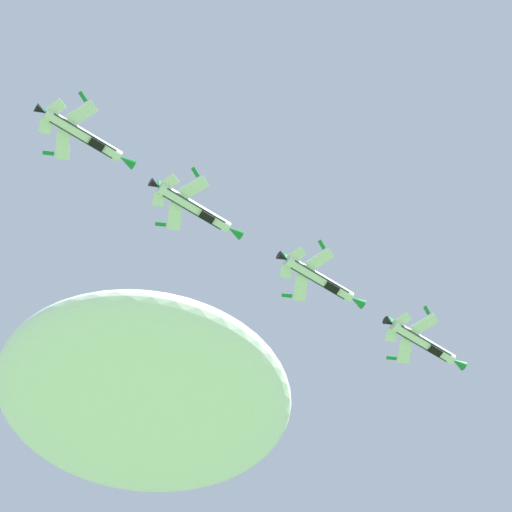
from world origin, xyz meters
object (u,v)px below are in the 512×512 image
at_px(fighter_jet_right_wing, 196,209).
at_px(fighter_jet_left_outer, 85,136).
at_px(fighter_jet_left_wing, 321,280).
at_px(fighter_jet_lead, 424,343).

relative_size(fighter_jet_right_wing, fighter_jet_left_outer, 1.00).
bearing_deg(fighter_jet_right_wing, fighter_jet_left_wing, 87.51).
bearing_deg(fighter_jet_left_outer, fighter_jet_left_wing, 89.93).
height_order(fighter_jet_lead, fighter_jet_left_outer, fighter_jet_left_outer).
height_order(fighter_jet_lead, fighter_jet_left_wing, fighter_jet_left_wing).
xyz_separation_m(fighter_jet_lead, fighter_jet_right_wing, (-39.30, -15.22, 2.07)).
bearing_deg(fighter_jet_left_outer, fighter_jet_lead, 89.88).
height_order(fighter_jet_lead, fighter_jet_right_wing, fighter_jet_right_wing).
bearing_deg(fighter_jet_lead, fighter_jet_right_wing, -91.42).
distance_m(fighter_jet_left_wing, fighter_jet_left_outer, 41.30).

